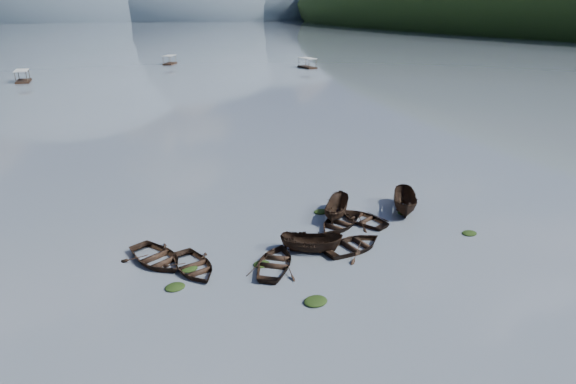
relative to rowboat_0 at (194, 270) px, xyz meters
name	(u,v)px	position (x,y,z in m)	size (l,w,h in m)	color
ground_plane	(370,300)	(8.45, -6.89, 0.00)	(2400.00, 2400.00, 0.00)	slate
haze_mtn_b	(60,20)	(-51.55, 893.11, 0.00)	(520.00, 520.00, 340.00)	#475666
haze_mtn_c	(177,19)	(148.45, 893.11, 0.00)	(520.00, 520.00, 260.00)	#475666
haze_mtn_d	(267,18)	(328.45, 893.11, 0.00)	(520.00, 520.00, 220.00)	#475666
rowboat_0	(194,270)	(0.00, 0.00, 0.00)	(3.10, 4.34, 0.90)	black
rowboat_1	(276,266)	(4.86, -1.55, 0.00)	(3.14, 4.40, 0.91)	black
rowboat_2	(311,252)	(7.70, -0.74, 0.00)	(1.56, 4.15, 1.60)	black
rowboat_3	(363,221)	(13.36, 1.98, 0.00)	(2.93, 4.11, 0.85)	black
rowboat_4	(354,249)	(10.55, -1.50, 0.00)	(3.20, 4.48, 0.93)	black
rowboat_5	(404,211)	(17.42, 2.30, 0.00)	(1.81, 4.82, 1.86)	black
rowboat_6	(157,261)	(-2.01, 1.90, 0.00)	(3.39, 4.74, 0.98)	black
rowboat_7	(339,226)	(11.28, 1.95, 0.00)	(3.15, 4.41, 0.91)	black
rowboat_8	(336,216)	(11.86, 3.53, 0.00)	(1.59, 4.22, 1.63)	black
weed_clump_0	(175,288)	(-1.41, -1.56, 0.00)	(1.18, 0.96, 0.26)	black
weed_clump_1	(320,240)	(9.00, 0.52, 0.00)	(1.05, 0.84, 0.23)	black
weed_clump_2	(316,302)	(5.54, -5.95, 0.00)	(1.35, 1.08, 0.29)	black
weed_clump_3	(404,213)	(17.11, 1.98, 0.00)	(0.98, 0.83, 0.22)	black
weed_clump_4	(469,234)	(19.37, -2.78, 0.00)	(1.12, 0.89, 0.23)	black
weed_clump_5	(189,269)	(-0.29, 0.15, 0.00)	(1.11, 0.90, 0.23)	black
weed_clump_6	(262,265)	(4.09, -1.06, 0.00)	(1.08, 0.90, 0.23)	black
weed_clump_7	(321,212)	(11.09, 4.65, 0.00)	(1.15, 0.92, 0.25)	black
pontoon_left	(24,82)	(-19.53, 93.51, 0.00)	(2.72, 6.53, 2.50)	black
pontoon_centre	(170,64)	(16.60, 117.48, 0.00)	(2.62, 6.30, 2.41)	black
pontoon_right	(307,68)	(50.80, 93.41, 0.00)	(2.79, 6.69, 2.57)	black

